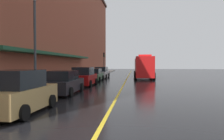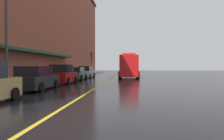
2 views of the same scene
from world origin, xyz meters
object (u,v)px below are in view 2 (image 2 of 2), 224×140
object	(u,v)px
parked_car_3	(76,74)
traffic_light_near	(91,59)
fire_truck	(129,67)
parking_meter_2	(50,72)
parking_meter_1	(59,72)
street_lamp_left	(6,27)
parking_meter_0	(48,72)
parked_car_1	(36,79)
parked_car_4	(86,72)
parked_car_2	(62,75)

from	to	relation	value
parked_car_3	traffic_light_near	xyz separation A→B (m)	(-1.27, 17.94, 2.42)
fire_truck	parking_meter_2	bearing A→B (deg)	-39.16
parked_car_3	parking_meter_1	size ratio (longest dim) A/B	3.53
street_lamp_left	parking_meter_2	bearing A→B (deg)	85.04
parking_meter_0	parking_meter_2	size ratio (longest dim) A/B	1.00
parked_car_1	street_lamp_left	distance (m)	4.12
parking_meter_0	traffic_light_near	size ratio (longest dim) A/B	0.31
parked_car_3	street_lamp_left	size ratio (longest dim) A/B	0.68
traffic_light_near	street_lamp_left	bearing A→B (deg)	-91.27
parked_car_3	fire_truck	world-z (taller)	fire_truck
parking_meter_1	street_lamp_left	size ratio (longest dim) A/B	0.19
street_lamp_left	parking_meter_0	bearing A→B (deg)	84.48
parking_meter_2	parking_meter_0	bearing A→B (deg)	-90.00
fire_truck	traffic_light_near	bearing A→B (deg)	-150.57
street_lamp_left	traffic_light_near	distance (m)	29.91
parked_car_1	parked_car_4	bearing A→B (deg)	-0.44
fire_truck	parking_meter_0	bearing A→B (deg)	-37.25
parking_meter_2	street_lamp_left	xyz separation A→B (m)	(-0.60, -6.91, 3.34)
parking_meter_1	traffic_light_near	bearing A→B (deg)	89.83
parked_car_1	parked_car_3	xyz separation A→B (m)	(-0.03, 11.66, -0.05)
parked_car_2	street_lamp_left	size ratio (longest dim) A/B	0.60
parked_car_2	parked_car_3	bearing A→B (deg)	2.69
parked_car_2	parking_meter_2	world-z (taller)	parked_car_2
parking_meter_0	traffic_light_near	xyz separation A→B (m)	(0.06, 23.67, 2.10)
parked_car_2	parked_car_3	size ratio (longest dim) A/B	0.88
fire_truck	street_lamp_left	distance (m)	19.01
fire_truck	parked_car_1	bearing A→B (deg)	-22.26
parked_car_1	traffic_light_near	bearing A→B (deg)	2.45
parking_meter_1	fire_truck	bearing A→B (deg)	42.81
parked_car_2	parked_car_4	size ratio (longest dim) A/B	0.85
traffic_light_near	parked_car_2	bearing A→B (deg)	-86.59
parked_car_1	parking_meter_1	bearing A→B (deg)	8.21
parking_meter_1	parked_car_4	bearing A→B (deg)	79.42
fire_truck	street_lamp_left	size ratio (longest dim) A/B	1.12
street_lamp_left	parked_car_4	bearing A→B (deg)	83.26
fire_truck	parking_meter_1	xyz separation A→B (m)	(-7.76, -7.19, -0.54)
parked_car_2	street_lamp_left	distance (m)	7.34
parking_meter_1	parking_meter_0	bearing A→B (deg)	-90.00
parked_car_4	parking_meter_2	bearing A→B (deg)	172.67
parking_meter_2	street_lamp_left	size ratio (longest dim) A/B	0.19
fire_truck	street_lamp_left	xyz separation A→B (m)	(-8.36, -16.84, 2.80)
parking_meter_1	parked_car_3	bearing A→B (deg)	59.82
fire_truck	parking_meter_0	size ratio (longest dim) A/B	5.83
parked_car_2	parked_car_3	world-z (taller)	parked_car_2
parking_meter_2	fire_truck	bearing A→B (deg)	51.97
parking_meter_2	parked_car_1	bearing A→B (deg)	-78.39
parked_car_3	parked_car_4	bearing A→B (deg)	-2.02
parked_car_2	fire_truck	distance (m)	12.48
parked_car_4	parking_meter_0	world-z (taller)	parked_car_4
parking_meter_0	parked_car_3	bearing A→B (deg)	76.92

